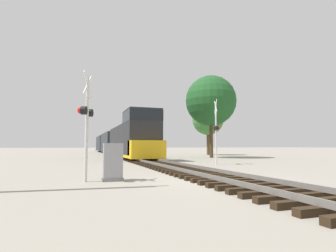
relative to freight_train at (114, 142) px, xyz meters
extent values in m
plane|color=gray|center=(0.00, -33.24, -1.88)|extent=(400.00, 400.00, 0.00)
cube|color=black|center=(0.00, -37.74, -1.80)|extent=(2.60, 0.22, 0.16)
cube|color=black|center=(0.00, -37.14, -1.80)|extent=(2.60, 0.22, 0.16)
cube|color=black|center=(0.00, -36.54, -1.80)|extent=(2.60, 0.22, 0.16)
cube|color=black|center=(0.00, -35.94, -1.80)|extent=(2.60, 0.22, 0.16)
cube|color=black|center=(0.00, -35.34, -1.80)|extent=(2.60, 0.22, 0.16)
cube|color=black|center=(0.00, -34.74, -1.80)|extent=(2.60, 0.22, 0.16)
cube|color=black|center=(0.00, -34.14, -1.80)|extent=(2.60, 0.22, 0.16)
cube|color=black|center=(0.00, -33.54, -1.80)|extent=(2.60, 0.22, 0.16)
cube|color=black|center=(0.00, -32.94, -1.80)|extent=(2.60, 0.22, 0.16)
cube|color=black|center=(0.00, -32.34, -1.80)|extent=(2.60, 0.22, 0.16)
cube|color=black|center=(0.00, -31.74, -1.80)|extent=(2.60, 0.22, 0.16)
cube|color=black|center=(0.00, -31.14, -1.80)|extent=(2.60, 0.22, 0.16)
cube|color=black|center=(0.00, -30.54, -1.80)|extent=(2.60, 0.22, 0.16)
cube|color=black|center=(0.00, -29.94, -1.80)|extent=(2.60, 0.22, 0.16)
cube|color=black|center=(0.00, -29.34, -1.80)|extent=(2.60, 0.22, 0.16)
cube|color=black|center=(0.00, -28.74, -1.80)|extent=(2.60, 0.22, 0.16)
cube|color=black|center=(0.00, -28.14, -1.80)|extent=(2.60, 0.22, 0.16)
cube|color=black|center=(0.00, -27.54, -1.80)|extent=(2.60, 0.22, 0.16)
cube|color=black|center=(0.00, -26.94, -1.80)|extent=(2.60, 0.22, 0.16)
cube|color=black|center=(0.00, -26.34, -1.80)|extent=(2.60, 0.22, 0.16)
cube|color=black|center=(0.00, -25.74, -1.80)|extent=(2.60, 0.22, 0.16)
cube|color=black|center=(0.00, -25.14, -1.80)|extent=(2.60, 0.22, 0.16)
cube|color=black|center=(0.00, -24.54, -1.80)|extent=(2.60, 0.22, 0.16)
cube|color=black|center=(0.00, -23.94, -1.80)|extent=(2.60, 0.22, 0.16)
cube|color=black|center=(0.00, -23.34, -1.80)|extent=(2.60, 0.22, 0.16)
cube|color=black|center=(0.00, -22.74, -1.80)|extent=(2.60, 0.22, 0.16)
cube|color=black|center=(0.00, -22.14, -1.80)|extent=(2.60, 0.22, 0.16)
cube|color=black|center=(0.00, -21.54, -1.80)|extent=(2.60, 0.22, 0.16)
cube|color=black|center=(0.00, -20.94, -1.80)|extent=(2.60, 0.22, 0.16)
cube|color=black|center=(0.00, -20.34, -1.80)|extent=(2.60, 0.22, 0.16)
cube|color=black|center=(0.00, -19.74, -1.80)|extent=(2.60, 0.22, 0.16)
cube|color=black|center=(0.00, -19.14, -1.80)|extent=(2.60, 0.22, 0.16)
cube|color=black|center=(0.00, -18.54, -1.80)|extent=(2.60, 0.22, 0.16)
cube|color=black|center=(0.00, -17.94, -1.80)|extent=(2.60, 0.22, 0.16)
cube|color=black|center=(0.00, -17.34, -1.80)|extent=(2.60, 0.22, 0.16)
cube|color=black|center=(0.00, -16.74, -1.80)|extent=(2.60, 0.22, 0.16)
cube|color=black|center=(0.00, -16.14, -1.80)|extent=(2.60, 0.22, 0.16)
cube|color=black|center=(0.00, -15.54, -1.80)|extent=(2.60, 0.22, 0.16)
cube|color=black|center=(0.00, -14.94, -1.80)|extent=(2.60, 0.22, 0.16)
cube|color=black|center=(0.00, -14.34, -1.80)|extent=(2.60, 0.22, 0.16)
cube|color=black|center=(0.00, -13.74, -1.80)|extent=(2.60, 0.22, 0.16)
cube|color=slate|center=(-0.72, -33.24, -1.65)|extent=(0.07, 160.00, 0.15)
cube|color=slate|center=(0.72, -33.24, -1.65)|extent=(0.07, 160.00, 0.15)
cube|color=#232326|center=(0.00, -11.35, 0.05)|extent=(2.38, 12.00, 3.24)
cube|color=#232326|center=(0.00, -19.75, 0.51)|extent=(2.80, 3.77, 4.16)
cube|color=black|center=(0.00, -19.75, 1.98)|extent=(2.83, 3.81, 0.92)
cube|color=gold|center=(0.00, -21.64, -0.84)|extent=(2.80, 1.71, 1.46)
cube|color=gold|center=(0.00, -13.92, -1.45)|extent=(2.86, 16.80, 0.24)
cube|color=black|center=(0.00, -19.49, -1.38)|extent=(1.58, 2.20, 1.00)
cube|color=black|center=(0.00, -8.35, -1.38)|extent=(1.58, 2.20, 1.00)
cube|color=#2D3338|center=(0.00, 3.18, 0.01)|extent=(2.66, 13.19, 3.17)
cube|color=black|center=(0.00, -1.11, -1.43)|extent=(1.58, 2.20, 0.90)
cube|color=black|center=(0.00, 7.46, -1.43)|extent=(1.58, 2.20, 0.90)
cube|color=#2D3338|center=(0.00, 18.30, 0.01)|extent=(2.66, 13.19, 3.17)
cube|color=black|center=(0.00, 14.01, -1.43)|extent=(1.58, 2.20, 0.90)
cube|color=black|center=(0.00, 22.58, -1.43)|extent=(1.58, 2.20, 0.90)
cylinder|color=silver|center=(-4.89, -32.07, 0.07)|extent=(0.12, 0.12, 3.91)
cube|color=white|center=(-4.89, -32.07, 1.73)|extent=(0.34, 0.88, 0.93)
cube|color=white|center=(-4.89, -32.07, 1.73)|extent=(0.34, 0.88, 0.93)
cube|color=black|center=(-4.89, -32.07, 0.72)|extent=(0.35, 0.83, 0.06)
cylinder|color=black|center=(-4.77, -31.74, 0.72)|extent=(0.27, 0.34, 0.30)
sphere|color=red|center=(-4.87, -31.70, 0.72)|extent=(0.26, 0.26, 0.26)
cylinder|color=black|center=(-5.01, -32.40, 0.72)|extent=(0.27, 0.34, 0.30)
sphere|color=red|center=(-5.11, -32.36, 0.72)|extent=(0.26, 0.26, 0.26)
cube|color=white|center=(-4.89, -32.07, 1.18)|extent=(0.14, 0.31, 0.20)
cylinder|color=silver|center=(4.17, -25.52, 0.37)|extent=(0.12, 0.12, 4.49)
cube|color=white|center=(4.17, -25.52, 2.31)|extent=(0.33, 0.89, 0.93)
cube|color=white|center=(4.17, -25.52, 2.31)|extent=(0.33, 0.89, 0.93)
cube|color=black|center=(4.17, -25.52, 0.72)|extent=(0.33, 0.83, 0.06)
cylinder|color=black|center=(4.05, -25.85, 0.72)|extent=(0.27, 0.34, 0.30)
sphere|color=red|center=(4.15, -25.89, 0.72)|extent=(0.26, 0.26, 0.26)
cylinder|color=black|center=(4.17, -25.52, 0.72)|extent=(0.27, 0.34, 0.30)
sphere|color=red|center=(4.26, -25.56, 0.72)|extent=(0.26, 0.26, 0.26)
cylinder|color=black|center=(4.28, -25.19, 0.72)|extent=(0.27, 0.34, 0.30)
sphere|color=red|center=(4.37, -25.22, 0.72)|extent=(0.26, 0.26, 0.26)
cube|color=white|center=(4.17, -25.52, 1.76)|extent=(0.13, 0.31, 0.20)
cube|color=slate|center=(-3.91, -32.05, -1.82)|extent=(0.78, 0.59, 0.12)
cube|color=#939399|center=(-3.91, -32.05, -1.11)|extent=(0.71, 0.54, 1.31)
cylinder|color=#473521|center=(8.94, -15.81, 0.50)|extent=(0.39, 0.39, 4.75)
sphere|color=#1E5123|center=(8.94, -15.81, 4.59)|extent=(5.74, 5.74, 5.74)
cylinder|color=brown|center=(12.83, -7.49, 0.05)|extent=(0.43, 0.43, 3.87)
sphere|color=#3D7F38|center=(12.83, -7.49, 3.37)|extent=(4.61, 4.61, 4.61)
camera|label=1|loc=(-5.12, -42.26, -0.56)|focal=28.00mm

